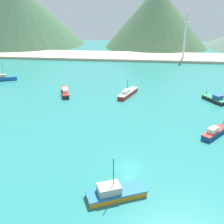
{
  "coord_description": "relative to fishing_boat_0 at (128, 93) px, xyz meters",
  "views": [
    {
      "loc": [
        1.65,
        -39.94,
        26.84
      ],
      "look_at": [
        -6.03,
        25.15,
        0.08
      ],
      "focal_mm": 42.99,
      "sensor_mm": 36.0,
      "label": 1
    }
  ],
  "objects": [
    {
      "name": "hill_central",
      "position": [
        11.53,
        102.6,
        17.88
      ],
      "size": [
        65.45,
        65.45,
        37.41
      ],
      "color": "#476B47",
      "rests_on": "ground"
    },
    {
      "name": "ground",
      "position": [
        2.77,
        -9.32,
        -1.07
      ],
      "size": [
        260.0,
        280.0,
        0.5
      ],
      "color": "teal"
    },
    {
      "name": "fishing_boat_0",
      "position": [
        0.0,
        0.0,
        0.0
      ],
      "size": [
        5.85,
        11.2,
        5.36
      ],
      "color": "red",
      "rests_on": "ground"
    },
    {
      "name": "hill_west",
      "position": [
        -81.01,
        104.65,
        19.39
      ],
      "size": [
        87.61,
        87.61,
        40.42
      ],
      "color": "#3D6042",
      "rests_on": "ground"
    },
    {
      "name": "beach_strip",
      "position": [
        2.77,
        63.27,
        -0.22
      ],
      "size": [
        247.0,
        23.62,
        1.2
      ],
      "primitive_type": "cube",
      "color": "#C6B793",
      "rests_on": "ground"
    },
    {
      "name": "radio_tower",
      "position": [
        24.01,
        59.05,
        10.53
      ],
      "size": [
        2.23,
        1.78,
        22.26
      ],
      "color": "silver",
      "rests_on": "ground"
    },
    {
      "name": "fishing_boat_11",
      "position": [
        20.36,
        -24.93,
        -0.03
      ],
      "size": [
        6.8,
        7.57,
        2.39
      ],
      "color": "#14478C",
      "rests_on": "ground"
    },
    {
      "name": "fishing_boat_9",
      "position": [
        -46.56,
        12.52,
        0.03
      ],
      "size": [
        8.46,
        4.98,
        6.77
      ],
      "color": "#1E5BA8",
      "rests_on": "ground"
    },
    {
      "name": "fishing_boat_10",
      "position": [
        0.98,
        -47.12,
        -0.04
      ],
      "size": [
        9.39,
        6.56,
        6.59
      ],
      "color": "orange",
      "rests_on": "ground"
    },
    {
      "name": "fishing_boat_13",
      "position": [
        25.79,
        -2.21,
        -0.07
      ],
      "size": [
        6.65,
        8.15,
        2.21
      ],
      "color": "#232328",
      "rests_on": "ground"
    },
    {
      "name": "fishing_boat_8",
      "position": [
        -19.66,
        -1.01,
        0.03
      ],
      "size": [
        5.18,
        10.55,
        2.25
      ],
      "color": "#232328",
      "rests_on": "ground"
    }
  ]
}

